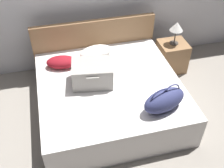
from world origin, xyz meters
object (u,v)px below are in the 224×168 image
at_px(pillow_near_headboard, 62,62).
at_px(table_lamp, 177,27).
at_px(duffel_bag, 164,100).
at_px(nightstand, 172,56).
at_px(hard_case_large, 92,73).
at_px(pillow_center_head, 96,52).
at_px(bed, 110,96).

bearing_deg(pillow_near_headboard, table_lamp, 4.77).
bearing_deg(duffel_bag, nightstand, 61.00).
bearing_deg(duffel_bag, hard_case_large, 136.59).
distance_m(pillow_near_headboard, pillow_center_head, 0.52).
height_order(bed, table_lamp, table_lamp).
bearing_deg(bed, pillow_center_head, 94.57).
bearing_deg(duffel_bag, pillow_center_head, 114.11).
bearing_deg(pillow_near_headboard, duffel_bag, -46.47).
xyz_separation_m(hard_case_large, pillow_near_headboard, (-0.35, 0.44, -0.07)).
bearing_deg(bed, nightstand, 28.78).
distance_m(bed, table_lamp, 1.48).
relative_size(nightstand, table_lamp, 1.35).
xyz_separation_m(bed, nightstand, (1.21, 0.66, 0.01)).
bearing_deg(table_lamp, pillow_center_head, -178.97).
xyz_separation_m(bed, table_lamp, (1.21, 0.66, 0.54)).
height_order(duffel_bag, pillow_near_headboard, duffel_bag).
distance_m(hard_case_large, pillow_center_head, 0.59).
relative_size(pillow_near_headboard, pillow_center_head, 0.88).
xyz_separation_m(duffel_bag, table_lamp, (0.70, 1.27, 0.16)).
bearing_deg(pillow_near_headboard, pillow_center_head, 13.84).
distance_m(bed, pillow_near_headboard, 0.82).
xyz_separation_m(duffel_bag, pillow_near_headboard, (-1.06, 1.12, -0.06)).
bearing_deg(hard_case_large, duffel_bag, -34.62).
distance_m(duffel_bag, nightstand, 1.49).
bearing_deg(nightstand, bed, -151.22).
height_order(pillow_near_headboard, pillow_center_head, pillow_center_head).
bearing_deg(table_lamp, bed, -151.22).
height_order(bed, pillow_near_headboard, pillow_near_headboard).
height_order(duffel_bag, nightstand, duffel_bag).
bearing_deg(hard_case_large, table_lamp, 31.44).
bearing_deg(pillow_near_headboard, hard_case_large, -51.81).
bearing_deg(nightstand, pillow_near_headboard, -175.23).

